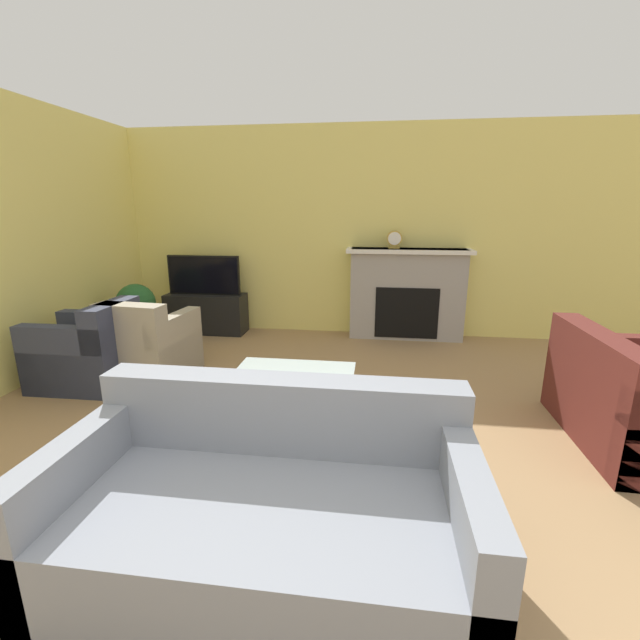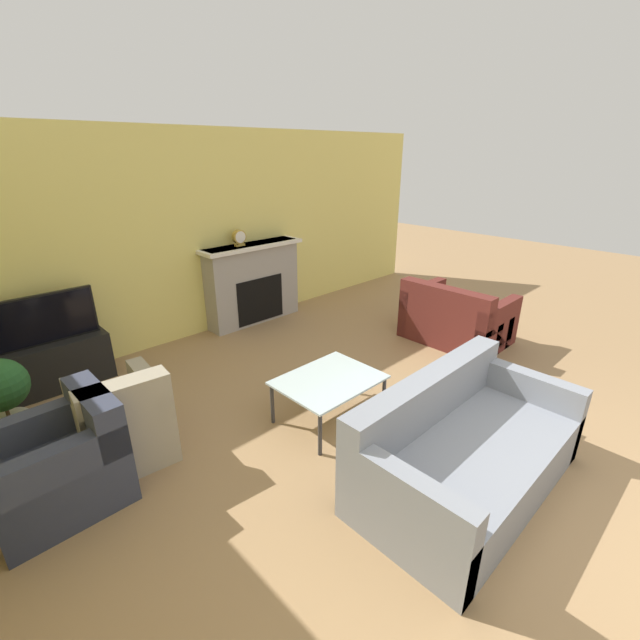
{
  "view_description": "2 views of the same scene",
  "coord_description": "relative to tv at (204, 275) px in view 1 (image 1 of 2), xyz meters",
  "views": [
    {
      "loc": [
        0.39,
        -0.86,
        1.67
      ],
      "look_at": [
        -0.06,
        2.43,
        0.8
      ],
      "focal_mm": 24.0,
      "sensor_mm": 36.0,
      "label": 1
    },
    {
      "loc": [
        -2.71,
        -0.34,
        2.42
      ],
      "look_at": [
        0.21,
        2.69,
        0.74
      ],
      "focal_mm": 24.0,
      "sensor_mm": 36.0,
      "label": 2
    }
  ],
  "objects": [
    {
      "name": "wall_back",
      "position": [
        1.93,
        0.31,
        0.55
      ],
      "size": [
        8.96,
        0.06,
        2.7
      ],
      "color": "#EADB72",
      "rests_on": "ground_plane"
    },
    {
      "name": "couch_sectional",
      "position": [
        1.84,
        -3.77,
        -0.51
      ],
      "size": [
        1.9,
        0.99,
        0.82
      ],
      "color": "gray",
      "rests_on": "ground_plane"
    },
    {
      "name": "mantel_clock",
      "position": [
        2.51,
        0.12,
        0.49
      ],
      "size": [
        0.2,
        0.07,
        0.23
      ],
      "color": "#B79338",
      "rests_on": "fireplace"
    },
    {
      "name": "couch_loveseat",
      "position": [
        4.22,
        -2.35,
        -0.51
      ],
      "size": [
        0.95,
        1.26,
        0.82
      ],
      "rotation": [
        0.0,
        0.0,
        1.57
      ],
      "color": "#5B231E",
      "rests_on": "ground_plane"
    },
    {
      "name": "armchair_accent",
      "position": [
        0.09,
        -1.65,
        -0.49
      ],
      "size": [
        0.74,
        0.86,
        0.82
      ],
      "rotation": [
        0.0,
        0.0,
        3.04
      ],
      "color": "#9E937F",
      "rests_on": "ground_plane"
    },
    {
      "name": "tv_stand",
      "position": [
        0.0,
        0.0,
        -0.53
      ],
      "size": [
        1.07,
        0.39,
        0.53
      ],
      "color": "black",
      "rests_on": "ground_plane"
    },
    {
      "name": "fireplace",
      "position": [
        2.7,
        0.11,
        -0.18
      ],
      "size": [
        1.57,
        0.38,
        1.17
      ],
      "color": "#9E9993",
      "rests_on": "ground_plane"
    },
    {
      "name": "tv",
      "position": [
        0.0,
        0.0,
        0.0
      ],
      "size": [
        0.99,
        0.06,
        0.52
      ],
      "color": "black",
      "rests_on": "tv_stand"
    },
    {
      "name": "potted_plant",
      "position": [
        -0.56,
        -0.76,
        -0.32
      ],
      "size": [
        0.46,
        0.46,
        0.79
      ],
      "color": "beige",
      "rests_on": "ground_plane"
    },
    {
      "name": "coffee_table",
      "position": [
        1.69,
        -2.47,
        -0.4
      ],
      "size": [
        0.93,
        0.73,
        0.43
      ],
      "color": "#333338",
      "rests_on": "ground_plane"
    },
    {
      "name": "armchair_by_window",
      "position": [
        -0.42,
        -1.88,
        -0.5
      ],
      "size": [
        0.85,
        0.71,
        0.82
      ],
      "rotation": [
        0.0,
        0.0,
        -1.56
      ],
      "color": "#33384C",
      "rests_on": "ground_plane"
    }
  ]
}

